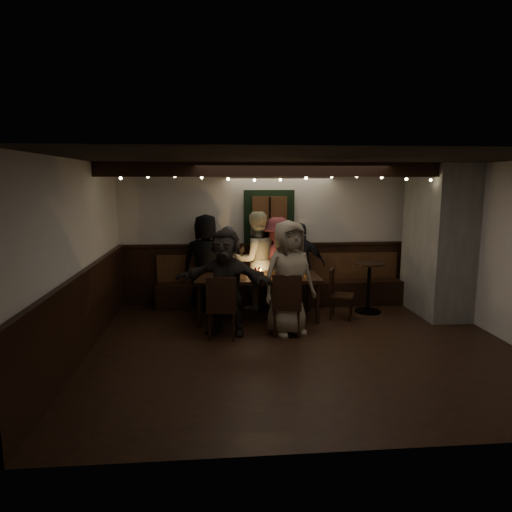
{
  "coord_description": "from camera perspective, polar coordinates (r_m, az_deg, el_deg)",
  "views": [
    {
      "loc": [
        -1.2,
        -6.05,
        2.34
      ],
      "look_at": [
        -0.52,
        1.6,
        1.05
      ],
      "focal_mm": 32.0,
      "sensor_mm": 36.0,
      "label": 1
    }
  ],
  "objects": [
    {
      "name": "person_d",
      "position": [
        8.36,
        2.68,
        -0.85
      ],
      "size": [
        1.19,
        0.84,
        1.67
      ],
      "primitive_type": "imported",
      "rotation": [
        0.0,
        0.0,
        2.92
      ],
      "color": "maroon",
      "rests_on": "ground"
    },
    {
      "name": "chair_near_right",
      "position": [
        6.86,
        3.88,
        -5.66
      ],
      "size": [
        0.5,
        0.5,
        0.96
      ],
      "color": "black",
      "rests_on": "ground"
    },
    {
      "name": "chair_end",
      "position": [
        7.88,
        10.1,
        -4.25
      ],
      "size": [
        0.5,
        0.5,
        0.85
      ],
      "color": "black",
      "rests_on": "ground"
    },
    {
      "name": "person_c",
      "position": [
        8.27,
        -0.08,
        -0.57
      ],
      "size": [
        1.03,
        0.91,
        1.78
      ],
      "primitive_type": "imported",
      "rotation": [
        0.0,
        0.0,
        3.46
      ],
      "color": "#BAB391",
      "rests_on": "ground"
    },
    {
      "name": "chair_near_left",
      "position": [
        6.74,
        -4.31,
        -5.99
      ],
      "size": [
        0.47,
        0.47,
        0.96
      ],
      "color": "black",
      "rests_on": "ground"
    },
    {
      "name": "person_e",
      "position": [
        8.46,
        5.63,
        -1.15
      ],
      "size": [
        0.92,
        0.4,
        1.56
      ],
      "primitive_type": "imported",
      "rotation": [
        0.0,
        0.0,
        3.17
      ],
      "color": "black",
      "rests_on": "ground"
    },
    {
      "name": "person_a",
      "position": [
        8.29,
        -6.24,
        -0.76
      ],
      "size": [
        0.88,
        0.6,
        1.73
      ],
      "primitive_type": "imported",
      "rotation": [
        0.0,
        0.0,
        3.08
      ],
      "color": "black",
      "rests_on": "ground"
    },
    {
      "name": "room",
      "position": [
        7.91,
        11.65,
        0.13
      ],
      "size": [
        6.02,
        5.01,
        2.62
      ],
      "color": "black",
      "rests_on": "ground"
    },
    {
      "name": "person_g",
      "position": [
        6.89,
        4.08,
        -2.77
      ],
      "size": [
        1.0,
        0.82,
        1.75
      ],
      "primitive_type": "imported",
      "rotation": [
        0.0,
        0.0,
        0.36
      ],
      "color": "gray",
      "rests_on": "ground"
    },
    {
      "name": "dining_table",
      "position": [
        7.66,
        0.12,
        -2.99
      ],
      "size": [
        2.08,
        0.89,
        0.9
      ],
      "color": "black",
      "rests_on": "ground"
    },
    {
      "name": "person_b",
      "position": [
        8.3,
        -3.52,
        -1.44
      ],
      "size": [
        0.62,
        0.48,
        1.52
      ],
      "primitive_type": "imported",
      "rotation": [
        0.0,
        0.0,
        2.92
      ],
      "color": "#2C2D39",
      "rests_on": "ground"
    },
    {
      "name": "high_top",
      "position": [
        8.33,
        13.94,
        -3.02
      ],
      "size": [
        0.57,
        0.57,
        0.9
      ],
      "color": "black",
      "rests_on": "ground"
    },
    {
      "name": "person_f",
      "position": [
        6.92,
        -3.81,
        -3.23
      ],
      "size": [
        1.58,
        0.96,
        1.63
      ],
      "primitive_type": "imported",
      "rotation": [
        0.0,
        0.0,
        -0.34
      ],
      "color": "black",
      "rests_on": "ground"
    }
  ]
}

